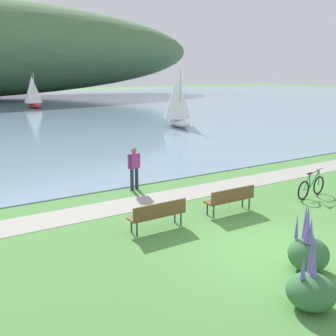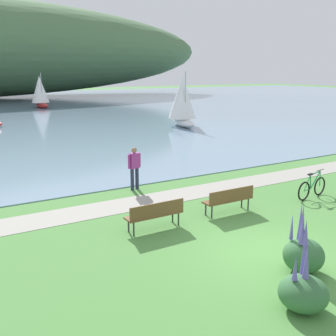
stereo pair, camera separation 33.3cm
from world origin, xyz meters
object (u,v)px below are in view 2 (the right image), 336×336
(bicycle_leaning_near_bench, at_px, (312,188))
(sailboat_nearest_to_shore, at_px, (40,91))
(sailboat_mid_bay, at_px, (182,101))
(park_bench_near_camera, at_px, (229,198))
(park_bench_further_along, at_px, (155,213))
(person_at_shoreline, at_px, (134,166))

(bicycle_leaning_near_bench, distance_m, sailboat_nearest_to_shore, 42.89)
(sailboat_mid_bay, bearing_deg, park_bench_near_camera, -118.86)
(park_bench_further_along, distance_m, bicycle_leaning_near_bench, 6.53)
(sailboat_nearest_to_shore, bearing_deg, bicycle_leaning_near_bench, -91.21)
(person_at_shoreline, bearing_deg, park_bench_near_camera, -70.84)
(park_bench_near_camera, height_order, person_at_shoreline, person_at_shoreline)
(person_at_shoreline, distance_m, sailboat_mid_bay, 18.80)
(person_at_shoreline, bearing_deg, sailboat_mid_bay, 51.20)
(sailboat_nearest_to_shore, height_order, sailboat_mid_bay, sailboat_mid_bay)
(sailboat_mid_bay, bearing_deg, person_at_shoreline, -128.80)
(sailboat_nearest_to_shore, bearing_deg, person_at_shoreline, -98.95)
(bicycle_leaning_near_bench, height_order, sailboat_mid_bay, sailboat_mid_bay)
(bicycle_leaning_near_bench, xyz_separation_m, sailboat_nearest_to_shore, (0.90, 42.85, 1.66))
(bicycle_leaning_near_bench, bearing_deg, person_at_shoreline, 139.57)
(park_bench_further_along, relative_size, person_at_shoreline, 1.06)
(person_at_shoreline, xyz_separation_m, sailboat_mid_bay, (11.76, 14.62, 1.20))
(park_bench_near_camera, distance_m, bicycle_leaning_near_bench, 3.74)
(park_bench_further_along, height_order, sailboat_mid_bay, sailboat_mid_bay)
(park_bench_near_camera, distance_m, park_bench_further_along, 2.80)
(park_bench_further_along, distance_m, person_at_shoreline, 4.35)
(bicycle_leaning_near_bench, relative_size, person_at_shoreline, 1.03)
(park_bench_near_camera, xyz_separation_m, person_at_shoreline, (-1.43, 4.12, 0.46))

